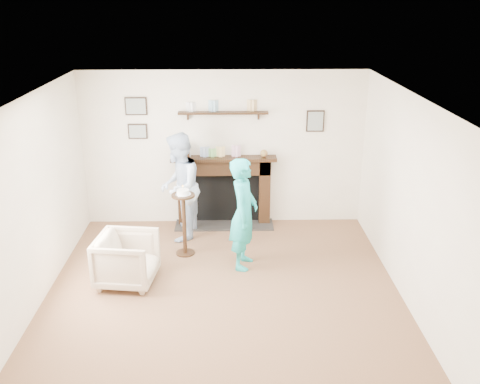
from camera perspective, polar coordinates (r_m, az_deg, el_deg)
name	(u,v)px	position (r m, az deg, el deg)	size (l,w,h in m)	color
ground	(223,301)	(6.79, -1.78, -11.52)	(5.00, 5.00, 0.00)	brown
room_shell	(222,160)	(6.74, -1.91, 3.46)	(4.54, 5.02, 2.52)	beige
armchair	(129,282)	(7.33, -11.78, -9.39)	(0.72, 0.74, 0.68)	#BDAF8C
man	(181,237)	(8.47, -6.30, -4.77)	(0.81, 0.63, 1.66)	silver
woman	(243,265)	(7.59, 0.37, -7.79)	(0.57, 0.38, 1.57)	teal
pedestal_table	(184,212)	(7.68, -6.02, -2.17)	(0.33, 0.33, 1.06)	black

